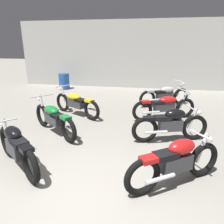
# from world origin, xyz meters

# --- Properties ---
(ground_plane) EXTENTS (60.00, 60.00, 0.00)m
(ground_plane) POSITION_xyz_m (0.00, 0.00, 0.00)
(ground_plane) COLOR gray
(back_wall) EXTENTS (13.03, 0.24, 3.60)m
(back_wall) POSITION_xyz_m (0.00, 9.29, 1.80)
(back_wall) COLOR #B2B2AD
(back_wall) RESTS_ON ground
(motorcycle_left_row_0) EXTENTS (1.64, 1.28, 0.88)m
(motorcycle_left_row_0) POSITION_xyz_m (-1.48, 0.72, 0.46)
(motorcycle_left_row_0) COLOR black
(motorcycle_left_row_0) RESTS_ON ground
(motorcycle_left_row_1) EXTENTS (1.80, 1.40, 0.97)m
(motorcycle_left_row_1) POSITION_xyz_m (-1.52, 2.43, 0.45)
(motorcycle_left_row_1) COLOR black
(motorcycle_left_row_1) RESTS_ON ground
(motorcycle_left_row_2) EXTENTS (1.95, 1.18, 0.97)m
(motorcycle_left_row_2) POSITION_xyz_m (-1.46, 4.01, 0.45)
(motorcycle_left_row_2) COLOR black
(motorcycle_left_row_2) RESTS_ON ground
(motorcycle_right_row_0) EXTENTS (1.68, 1.21, 0.88)m
(motorcycle_right_row_0) POSITION_xyz_m (1.53, 0.74, 0.46)
(motorcycle_right_row_0) COLOR black
(motorcycle_right_row_0) RESTS_ON ground
(motorcycle_right_row_1) EXTENTS (1.91, 0.75, 0.88)m
(motorcycle_right_row_1) POSITION_xyz_m (1.57, 2.52, 0.46)
(motorcycle_right_row_1) COLOR black
(motorcycle_right_row_1) RESTS_ON ground
(motorcycle_right_row_2) EXTENTS (2.03, 1.05, 0.97)m
(motorcycle_right_row_2) POSITION_xyz_m (1.50, 4.16, 0.45)
(motorcycle_right_row_2) COLOR black
(motorcycle_right_row_2) RESTS_ON ground
(motorcycle_right_row_3) EXTENTS (1.97, 1.15, 0.97)m
(motorcycle_right_row_3) POSITION_xyz_m (1.59, 5.80, 0.45)
(motorcycle_right_row_3) COLOR black
(motorcycle_right_row_3) RESTS_ON ground
(oil_drum) EXTENTS (0.59, 0.59, 0.85)m
(oil_drum) POSITION_xyz_m (-3.65, 8.12, 0.43)
(oil_drum) COLOR #23519E
(oil_drum) RESTS_ON ground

